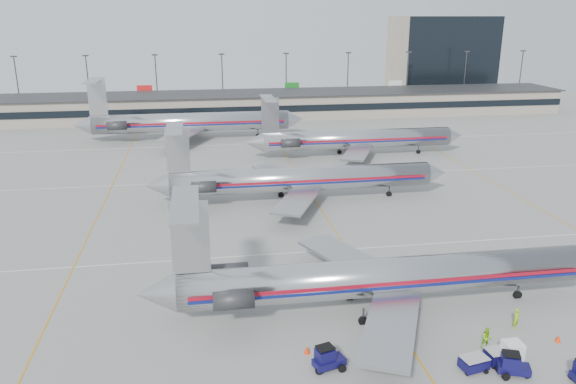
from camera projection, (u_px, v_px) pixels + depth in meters
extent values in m
plane|color=gray|center=(373.00, 290.00, 54.84)|extent=(260.00, 260.00, 0.00)
cube|color=silver|center=(347.00, 249.00, 64.25)|extent=(160.00, 0.15, 0.02)
cube|color=gray|center=(260.00, 105.00, 146.12)|extent=(160.00, 16.00, 6.00)
cube|color=black|center=(264.00, 109.00, 138.44)|extent=(160.00, 0.20, 1.60)
cube|color=#2D2D30|center=(260.00, 93.00, 145.18)|extent=(162.00, 17.00, 0.30)
cylinder|color=#38383D|center=(18.00, 86.00, 148.40)|extent=(0.30, 0.30, 15.00)
cube|color=#2D2D30|center=(13.00, 56.00, 146.10)|extent=(1.60, 0.40, 0.35)
cylinder|color=#38383D|center=(88.00, 85.00, 151.12)|extent=(0.30, 0.30, 15.00)
cube|color=#2D2D30|center=(85.00, 56.00, 148.81)|extent=(1.60, 0.40, 0.35)
cylinder|color=#38383D|center=(157.00, 83.00, 153.84)|extent=(0.30, 0.30, 15.00)
cube|color=#2D2D30|center=(155.00, 55.00, 151.53)|extent=(1.60, 0.40, 0.35)
cylinder|color=#38383D|center=(223.00, 82.00, 156.56)|extent=(0.30, 0.30, 15.00)
cube|color=#2D2D30|center=(222.00, 54.00, 154.25)|extent=(1.60, 0.40, 0.35)
cylinder|color=#38383D|center=(286.00, 81.00, 159.28)|extent=(0.30, 0.30, 15.00)
cube|color=#2D2D30|center=(286.00, 53.00, 156.97)|extent=(1.60, 0.40, 0.35)
cylinder|color=#38383D|center=(348.00, 80.00, 162.00)|extent=(0.30, 0.30, 15.00)
cube|color=#2D2D30|center=(348.00, 53.00, 159.69)|extent=(1.60, 0.40, 0.35)
cylinder|color=#38383D|center=(407.00, 79.00, 164.72)|extent=(0.30, 0.30, 15.00)
cube|color=#2D2D30|center=(409.00, 52.00, 162.41)|extent=(1.60, 0.40, 0.35)
cylinder|color=#38383D|center=(465.00, 78.00, 167.43)|extent=(0.30, 0.30, 15.00)
cube|color=#2D2D30|center=(467.00, 51.00, 165.13)|extent=(1.60, 0.40, 0.35)
cylinder|color=#38383D|center=(520.00, 77.00, 170.15)|extent=(0.30, 0.30, 15.00)
cube|color=#2D2D30|center=(523.00, 51.00, 167.84)|extent=(1.60, 0.40, 0.35)
cube|color=tan|center=(441.00, 57.00, 180.82)|extent=(30.00, 20.00, 25.00)
cylinder|color=#B8B8BD|center=(387.00, 277.00, 50.30)|extent=(37.20, 3.44, 3.44)
cone|color=#A9A9AE|center=(156.00, 294.00, 47.24)|extent=(3.35, 3.44, 3.44)
cube|color=maroon|center=(394.00, 284.00, 48.63)|extent=(35.34, 0.05, 0.33)
cube|color=navy|center=(394.00, 288.00, 48.74)|extent=(35.34, 0.05, 0.26)
cube|color=#A9A9AE|center=(348.00, 258.00, 56.43)|extent=(8.65, 12.61, 0.30)
cube|color=#A9A9AE|center=(391.00, 325.00, 44.18)|extent=(8.65, 12.61, 0.30)
cube|color=#A9A9AE|center=(190.00, 238.00, 46.22)|extent=(3.16, 0.23, 6.32)
cube|color=#A9A9AE|center=(185.00, 204.00, 45.27)|extent=(2.23, 9.77, 0.17)
cylinder|color=#2D2D30|center=(230.00, 272.00, 50.60)|extent=(3.35, 1.58, 1.58)
cylinder|color=#2D2D30|center=(234.00, 300.00, 45.61)|extent=(3.35, 1.58, 1.58)
cylinder|color=#2D2D30|center=(518.00, 291.00, 53.02)|extent=(0.19, 0.19, 1.53)
cylinder|color=#2D2D30|center=(363.00, 316.00, 48.53)|extent=(0.19, 0.19, 1.53)
cylinder|color=#2D2D30|center=(350.00, 292.00, 52.73)|extent=(0.19, 0.19, 1.53)
cylinder|color=black|center=(517.00, 295.00, 53.16)|extent=(0.84, 0.28, 0.84)
cylinder|color=#B8B8BD|center=(302.00, 179.00, 79.97)|extent=(37.26, 3.45, 3.45)
cone|color=#B8B8BD|center=(436.00, 173.00, 83.01)|extent=(2.98, 3.45, 3.45)
cone|color=#A9A9AE|center=(157.00, 186.00, 76.90)|extent=(3.35, 3.45, 3.45)
cube|color=maroon|center=(305.00, 181.00, 78.30)|extent=(35.39, 0.05, 0.33)
cube|color=navy|center=(305.00, 184.00, 78.41)|extent=(35.39, 0.05, 0.26)
cube|color=#A9A9AE|center=(283.00, 173.00, 86.10)|extent=(8.66, 12.63, 0.30)
cube|color=#A9A9AE|center=(298.00, 200.00, 73.84)|extent=(8.66, 12.63, 0.30)
cube|color=#A9A9AE|center=(178.00, 150.00, 75.88)|extent=(3.17, 0.23, 6.33)
cube|color=#A9A9AE|center=(174.00, 128.00, 74.93)|extent=(2.24, 9.78, 0.17)
cylinder|color=#2D2D30|center=(203.00, 176.00, 80.27)|extent=(3.35, 1.58, 1.58)
cylinder|color=#2D2D30|center=(204.00, 187.00, 75.28)|extent=(3.35, 1.58, 1.58)
cylinder|color=#2D2D30|center=(389.00, 191.00, 82.70)|extent=(0.19, 0.19, 1.54)
cylinder|color=#2D2D30|center=(286.00, 201.00, 78.20)|extent=(0.19, 0.19, 1.54)
cylinder|color=#2D2D30|center=(281.00, 192.00, 82.41)|extent=(0.19, 0.19, 1.54)
cylinder|color=black|center=(389.00, 194.00, 82.83)|extent=(0.84, 0.28, 0.84)
cylinder|color=#B8B8BD|center=(357.00, 139.00, 105.25)|extent=(35.77, 3.48, 3.48)
cone|color=#B8B8BD|center=(455.00, 136.00, 108.17)|extent=(3.01, 3.48, 3.48)
cone|color=#A9A9AE|center=(254.00, 143.00, 102.29)|extent=(3.39, 3.48, 3.48)
cube|color=maroon|center=(360.00, 140.00, 103.56)|extent=(33.98, 0.05, 0.33)
cube|color=navy|center=(360.00, 142.00, 103.67)|extent=(33.98, 0.05, 0.26)
cube|color=#A9A9AE|center=(339.00, 137.00, 111.45)|extent=(8.75, 12.76, 0.30)
cube|color=#A9A9AE|center=(357.00, 152.00, 99.05)|extent=(8.75, 12.76, 0.30)
cube|color=#A9A9AE|center=(270.00, 115.00, 101.26)|extent=(3.20, 0.24, 6.40)
cube|color=#A9A9AE|center=(268.00, 99.00, 100.30)|extent=(2.26, 9.88, 0.17)
cylinder|color=#2D2D30|center=(286.00, 137.00, 105.69)|extent=(3.39, 1.60, 1.60)
cylinder|color=#2D2D30|center=(291.00, 143.00, 100.65)|extent=(3.39, 1.60, 1.60)
cylinder|color=#2D2D30|center=(418.00, 150.00, 107.86)|extent=(0.19, 0.19, 1.55)
cylinder|color=#2D2D30|center=(345.00, 155.00, 103.46)|extent=(0.19, 0.19, 1.55)
cylinder|color=#2D2D30|center=(339.00, 150.00, 107.71)|extent=(0.19, 0.19, 1.55)
cylinder|color=black|center=(418.00, 152.00, 108.00)|extent=(0.85, 0.28, 0.85)
cylinder|color=#B8B8BD|center=(192.00, 122.00, 118.87)|extent=(40.87, 3.98, 3.98)
cone|color=#B8B8BD|center=(295.00, 119.00, 122.22)|extent=(3.44, 3.98, 3.98)
cone|color=#A9A9AE|center=(82.00, 125.00, 115.49)|extent=(3.87, 3.98, 3.98)
cube|color=maroon|center=(192.00, 123.00, 116.94)|extent=(38.83, 0.05, 0.38)
cube|color=navy|center=(192.00, 125.00, 117.07)|extent=(38.83, 0.05, 0.30)
cube|color=#A9A9AE|center=(183.00, 121.00, 125.95)|extent=(10.00, 14.58, 0.34)
cube|color=#A9A9AE|center=(181.00, 135.00, 111.79)|extent=(10.00, 14.58, 0.34)
cube|color=#A9A9AE|center=(97.00, 98.00, 114.31)|extent=(3.66, 0.27, 7.31)
cube|color=#A9A9AE|center=(94.00, 81.00, 113.22)|extent=(2.58, 11.29, 0.19)
cylinder|color=#2D2D30|center=(121.00, 120.00, 119.38)|extent=(3.87, 1.83, 1.83)
cylinder|color=#2D2D30|center=(117.00, 126.00, 113.61)|extent=(3.87, 1.83, 1.83)
cylinder|color=#2D2D30|center=(258.00, 133.00, 121.85)|extent=(0.22, 0.22, 1.77)
cylinder|color=#2D2D30|center=(177.00, 139.00, 116.83)|extent=(0.22, 0.22, 1.77)
cylinder|color=#2D2D30|center=(178.00, 134.00, 121.68)|extent=(0.22, 0.22, 1.77)
cylinder|color=black|center=(258.00, 136.00, 122.01)|extent=(0.97, 0.32, 0.97)
cube|color=#0D0B3D|center=(329.00, 362.00, 42.45)|extent=(2.66, 1.85, 0.55)
cube|color=#0D0B3D|center=(325.00, 355.00, 42.20)|extent=(1.58, 1.43, 0.99)
cube|color=black|center=(325.00, 347.00, 42.00)|extent=(1.51, 1.36, 0.09)
cylinder|color=black|center=(339.00, 360.00, 43.19)|extent=(0.61, 0.20, 0.61)
cylinder|color=black|center=(342.00, 369.00, 42.16)|extent=(0.61, 0.20, 0.61)
cylinder|color=black|center=(316.00, 362.00, 42.92)|extent=(0.61, 0.20, 0.61)
cylinder|color=black|center=(319.00, 371.00, 41.89)|extent=(0.61, 0.20, 0.61)
cube|color=#0D0B3D|center=(513.00, 368.00, 41.74)|extent=(2.61, 1.92, 0.53)
cube|color=#0D0B3D|center=(511.00, 361.00, 41.49)|extent=(1.57, 1.45, 0.96)
cube|color=black|center=(512.00, 354.00, 41.30)|extent=(1.50, 1.38, 0.09)
cylinder|color=black|center=(520.00, 366.00, 42.45)|extent=(0.60, 0.19, 0.60)
cylinder|color=black|center=(528.00, 375.00, 41.45)|extent=(0.60, 0.19, 0.60)
cylinder|color=black|center=(499.00, 368.00, 42.20)|extent=(0.60, 0.19, 0.60)
cylinder|color=black|center=(506.00, 377.00, 41.19)|extent=(0.60, 0.19, 0.60)
cylinder|color=black|center=(572.00, 376.00, 41.38)|extent=(0.57, 0.18, 0.57)
cube|color=#0D0B3D|center=(474.00, 364.00, 42.30)|extent=(2.22, 1.73, 0.73)
cube|color=#989898|center=(475.00, 358.00, 42.15)|extent=(2.22, 1.73, 0.06)
cylinder|color=black|center=(479.00, 363.00, 43.08)|extent=(0.38, 0.15, 0.38)
cylinder|color=black|center=(486.00, 372.00, 41.99)|extent=(0.38, 0.15, 0.38)
cylinder|color=black|center=(461.00, 364.00, 42.85)|extent=(0.38, 0.15, 0.38)
cylinder|color=black|center=(468.00, 373.00, 41.77)|extent=(0.38, 0.15, 0.38)
cube|color=#0D0B3D|center=(499.00, 356.00, 43.18)|extent=(2.17, 1.59, 0.75)
cube|color=#989898|center=(500.00, 350.00, 43.02)|extent=(2.17, 1.59, 0.06)
cylinder|color=black|center=(504.00, 355.00, 43.97)|extent=(0.39, 0.15, 0.39)
cylinder|color=black|center=(512.00, 364.00, 42.86)|extent=(0.39, 0.15, 0.39)
cylinder|color=black|center=(486.00, 357.00, 43.74)|extent=(0.39, 0.15, 0.39)
cylinder|color=black|center=(493.00, 366.00, 42.63)|extent=(0.39, 0.15, 0.39)
cube|color=#2D2D30|center=(511.00, 360.00, 43.32)|extent=(1.69, 1.41, 0.28)
cube|color=silver|center=(512.00, 351.00, 43.07)|extent=(1.41, 1.31, 1.40)
cylinder|color=black|center=(515.00, 356.00, 43.99)|extent=(0.22, 0.11, 0.22)
cylinder|color=black|center=(523.00, 365.00, 42.93)|extent=(0.22, 0.11, 0.22)
cylinder|color=black|center=(499.00, 358.00, 43.79)|extent=(0.22, 0.11, 0.22)
cylinder|color=black|center=(507.00, 366.00, 42.73)|extent=(0.22, 0.11, 0.22)
cube|color=#989898|center=(390.00, 328.00, 47.33)|extent=(3.67, 1.70, 0.49)
cube|color=#2D2D30|center=(397.00, 316.00, 47.07)|extent=(3.67, 1.31, 1.27)
cylinder|color=black|center=(402.00, 325.00, 48.09)|extent=(0.49, 0.16, 0.49)
cylinder|color=black|center=(407.00, 332.00, 47.07)|extent=(0.49, 0.16, 0.49)
cylinder|color=black|center=(373.00, 328.00, 47.70)|extent=(0.49, 0.16, 0.49)
cylinder|color=black|center=(377.00, 335.00, 46.69)|extent=(0.49, 0.16, 0.49)
imported|color=#8BC012|center=(516.00, 319.00, 47.83)|extent=(0.82, 0.73, 1.88)
imported|color=#81CE13|center=(487.00, 338.00, 45.02)|extent=(1.02, 0.88, 1.82)
cone|color=#FE3208|center=(558.00, 338.00, 46.04)|extent=(0.48, 0.48, 0.64)
cone|color=#FE3208|center=(307.00, 350.00, 44.48)|extent=(0.52, 0.52, 0.68)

